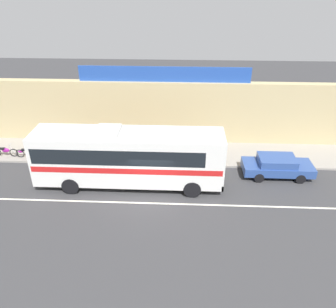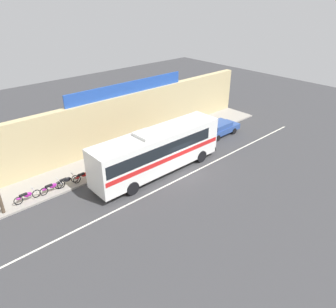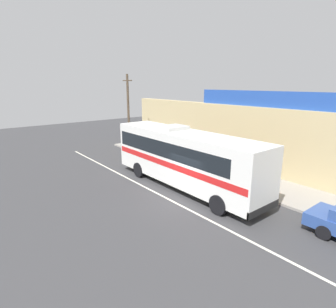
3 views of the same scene
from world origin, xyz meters
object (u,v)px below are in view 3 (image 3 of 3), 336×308
intercity_bus (183,155)px  motorcycle_purple (150,150)px  utility_pole (128,111)px  motorcycle_black (159,152)px  motorcycle_green (166,155)px  motorcycle_blue (140,146)px  pedestrian_far_left (213,157)px

intercity_bus → motorcycle_purple: 8.25m
intercity_bus → utility_pole: utility_pole is taller
motorcycle_black → intercity_bus: bearing=-24.1°
motorcycle_black → motorcycle_purple: same height
intercity_bus → utility_pole: bearing=166.3°
motorcycle_green → intercity_bus: bearing=-27.6°
utility_pole → motorcycle_blue: (1.66, 0.21, -3.27)m
motorcycle_black → pedestrian_far_left: size_ratio=1.14×
intercity_bus → motorcycle_black: size_ratio=5.95×
motorcycle_black → motorcycle_purple: bearing=-176.1°
utility_pole → motorcycle_purple: bearing=2.0°
motorcycle_blue → utility_pole: bearing=-172.9°
intercity_bus → motorcycle_purple: intercity_bus is taller
utility_pole → motorcycle_green: (5.91, -0.02, -3.27)m
intercity_bus → motorcycle_purple: (-7.61, 2.82, -1.50)m
motorcycle_purple → motorcycle_green: bearing=-3.1°
motorcycle_purple → pedestrian_far_left: size_ratio=1.14×
motorcycle_green → utility_pole: bearing=179.9°
motorcycle_blue → pedestrian_far_left: (8.43, 0.95, 0.56)m
motorcycle_black → motorcycle_blue: 2.92m
utility_pole → motorcycle_blue: bearing=7.1°
motorcycle_green → pedestrian_far_left: (4.18, 1.17, 0.56)m
intercity_bus → utility_pole: (-11.04, 2.69, 1.77)m
motorcycle_purple → utility_pole: bearing=-178.0°
utility_pole → motorcycle_blue: size_ratio=3.82×
motorcycle_purple → pedestrian_far_left: bearing=8.9°
motorcycle_blue → pedestrian_far_left: pedestrian_far_left is taller
intercity_bus → pedestrian_far_left: size_ratio=6.76×
utility_pole → motorcycle_purple: 4.74m
pedestrian_far_left → utility_pole: bearing=-173.4°
motorcycle_black → utility_pole: bearing=-177.5°
motorcycle_green → motorcycle_blue: (-4.25, 0.22, 0.00)m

